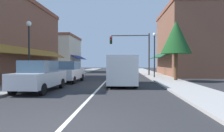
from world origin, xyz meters
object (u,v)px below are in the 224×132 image
van_in_lane (122,69)px  tree_right_near (176,38)px  street_lamp_left_near (29,42)px  traffic_signal_mast_arm (135,47)px  parked_car_nearest_left (40,76)px  parked_car_second_left (69,72)px  street_lamp_right_mid (154,48)px

van_in_lane → tree_right_near: (4.75, 2.87, 2.71)m
street_lamp_left_near → tree_right_near: bearing=19.4°
van_in_lane → traffic_signal_mast_arm: 10.14m
parked_car_nearest_left → van_in_lane: van_in_lane is taller
traffic_signal_mast_arm → street_lamp_left_near: size_ratio=1.16×
van_in_lane → street_lamp_left_near: bearing=-172.0°
street_lamp_left_near → parked_car_second_left: bearing=54.6°
parked_car_nearest_left → parked_car_second_left: bearing=89.1°
van_in_lane → tree_right_near: tree_right_near is taller
traffic_signal_mast_arm → street_lamp_right_mid: (1.81, -3.77, -0.43)m
parked_car_second_left → street_lamp_right_mid: (7.87, 4.19, 2.34)m
tree_right_near → street_lamp_right_mid: bearing=114.0°
parked_car_nearest_left → parked_car_second_left: size_ratio=1.00×
street_lamp_right_mid → tree_right_near: 3.41m
street_lamp_right_mid → street_lamp_left_near: bearing=-144.6°
parked_car_second_left → street_lamp_right_mid: 9.22m
parked_car_second_left → parked_car_nearest_left: bearing=-91.2°
street_lamp_left_near → street_lamp_right_mid: street_lamp_right_mid is taller
tree_right_near → traffic_signal_mast_arm: bearing=115.0°
parked_car_second_left → street_lamp_right_mid: street_lamp_right_mid is taller
tree_right_near → parked_car_second_left: bearing=-173.0°
parked_car_nearest_left → street_lamp_right_mid: (8.06, 9.29, 2.34)m
parked_car_nearest_left → tree_right_near: size_ratio=0.78×
street_lamp_right_mid → van_in_lane: bearing=-119.7°
street_lamp_left_near → traffic_signal_mast_arm: bearing=53.2°
parked_car_nearest_left → tree_right_near: (9.42, 6.23, 2.98)m
van_in_lane → parked_car_nearest_left: bearing=-145.8°
street_lamp_left_near → tree_right_near: size_ratio=0.86×
tree_right_near → van_in_lane: bearing=-148.8°
parked_car_nearest_left → parked_car_second_left: same height
van_in_lane → street_lamp_left_near: size_ratio=1.14×
street_lamp_left_near → street_lamp_right_mid: 12.12m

